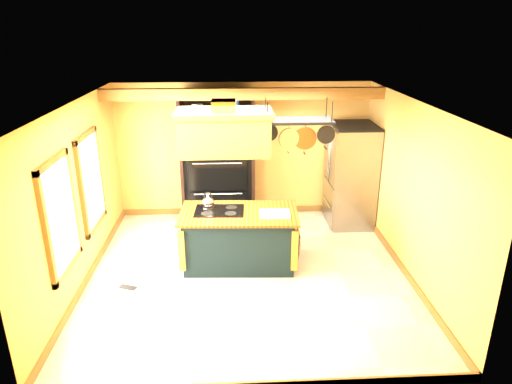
{
  "coord_description": "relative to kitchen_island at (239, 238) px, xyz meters",
  "views": [
    {
      "loc": [
        -0.22,
        -6.38,
        3.76
      ],
      "look_at": [
        0.14,
        0.3,
        1.27
      ],
      "focal_mm": 32.0,
      "sensor_mm": 36.0,
      "label": 1
    }
  ],
  "objects": [
    {
      "name": "pot_rack",
      "position": [
        0.91,
        0.0,
        1.83
      ],
      "size": [
        1.11,
        0.52,
        0.79
      ],
      "color": "black",
      "rests_on": "ceiling"
    },
    {
      "name": "hutch",
      "position": [
        -0.37,
        1.89,
        0.48
      ],
      "size": [
        1.42,
        0.64,
        2.51
      ],
      "color": "black",
      "rests_on": "floor"
    },
    {
      "name": "wall_front",
      "position": [
        0.13,
        -2.84,
        0.88
      ],
      "size": [
        5.0,
        0.02,
        2.7
      ],
      "primitive_type": "cube",
      "color": "#C29547",
      "rests_on": "floor"
    },
    {
      "name": "wall_left",
      "position": [
        -2.37,
        -0.34,
        0.88
      ],
      "size": [
        0.02,
        5.0,
        2.7
      ],
      "primitive_type": "cube",
      "color": "#C29547",
      "rests_on": "floor"
    },
    {
      "name": "window_far",
      "position": [
        -2.33,
        0.26,
        0.93
      ],
      "size": [
        0.06,
        1.06,
        1.56
      ],
      "color": "brown",
      "rests_on": "wall_left"
    },
    {
      "name": "kitchen_island",
      "position": [
        0.0,
        0.0,
        0.0
      ],
      "size": [
        1.93,
        1.13,
        1.11
      ],
      "rotation": [
        0.0,
        0.0,
        -0.05
      ],
      "color": "black",
      "rests_on": "floor"
    },
    {
      "name": "ceiling_beam",
      "position": [
        0.13,
        1.36,
        2.12
      ],
      "size": [
        5.0,
        0.15,
        0.2
      ],
      "primitive_type": "cube",
      "color": "brown",
      "rests_on": "ceiling"
    },
    {
      "name": "floor_register",
      "position": [
        -1.7,
        -0.66,
        -0.46
      ],
      "size": [
        0.3,
        0.21,
        0.01
      ],
      "primitive_type": "cube",
      "rotation": [
        0.0,
        0.0,
        -0.37
      ],
      "color": "black",
      "rests_on": "floor"
    },
    {
      "name": "floor",
      "position": [
        0.13,
        -0.34,
        -0.47
      ],
      "size": [
        5.0,
        5.0,
        0.0
      ],
      "primitive_type": "plane",
      "color": "beige",
      "rests_on": "ground"
    },
    {
      "name": "ceiling",
      "position": [
        0.13,
        -0.34,
        2.23
      ],
      "size": [
        5.0,
        5.0,
        0.0
      ],
      "primitive_type": "plane",
      "rotation": [
        3.14,
        0.0,
        0.0
      ],
      "color": "white",
      "rests_on": "wall_back"
    },
    {
      "name": "wall_back",
      "position": [
        0.13,
        2.16,
        0.88
      ],
      "size": [
        5.0,
        0.02,
        2.7
      ],
      "primitive_type": "cube",
      "color": "#C29547",
      "rests_on": "floor"
    },
    {
      "name": "refrigerator",
      "position": [
        2.19,
        1.56,
        0.48
      ],
      "size": [
        0.84,
        0.99,
        1.94
      ],
      "color": "gray",
      "rests_on": "floor"
    },
    {
      "name": "range_hood",
      "position": [
        -0.2,
        -0.0,
        1.78
      ],
      "size": [
        1.44,
        0.81,
        0.8
      ],
      "color": "gold",
      "rests_on": "ceiling"
    },
    {
      "name": "wall_right",
      "position": [
        2.63,
        -0.34,
        0.88
      ],
      "size": [
        0.02,
        5.0,
        2.7
      ],
      "primitive_type": "cube",
      "color": "#C29547",
      "rests_on": "floor"
    },
    {
      "name": "window_near",
      "position": [
        -2.33,
        -1.14,
        0.93
      ],
      "size": [
        0.06,
        1.06,
        1.56
      ],
      "color": "brown",
      "rests_on": "wall_left"
    }
  ]
}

